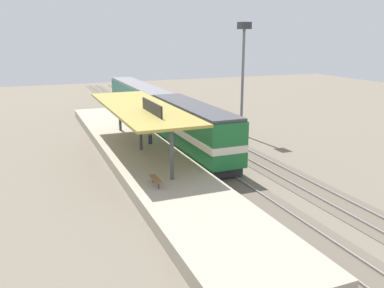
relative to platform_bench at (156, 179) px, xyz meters
name	(u,v)px	position (x,y,z in m)	size (l,w,h in m)	color
ground_plane	(211,152)	(8.00, 8.73, -1.34)	(120.00, 120.00, 0.00)	#706656
track_near	(191,154)	(6.00, 8.73, -1.31)	(3.20, 110.00, 0.16)	#5F5649
track_far	(235,148)	(10.60, 8.73, -1.31)	(3.20, 110.00, 0.16)	#5F5649
platform	(141,155)	(1.40, 8.73, -0.89)	(6.00, 44.00, 0.90)	#A89E89
station_canopy	(140,108)	(1.40, 8.64, 3.19)	(5.20, 18.00, 4.70)	#47474C
platform_bench	(156,179)	(0.00, 0.00, 0.00)	(0.44, 1.70, 0.50)	#333338
locomotive	(193,129)	(6.00, 8.21, 1.07)	(2.93, 14.43, 4.44)	#28282D
passenger_carriage_single	(139,101)	(6.00, 26.21, 0.97)	(2.90, 20.00, 4.24)	#28282D
light_mast	(243,55)	(13.80, 13.47, 7.05)	(1.10, 1.10, 11.70)	slate
person_waiting	(150,134)	(2.69, 10.25, 0.51)	(0.34, 0.34, 1.71)	navy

